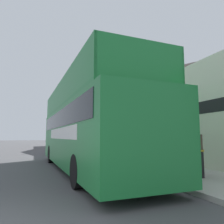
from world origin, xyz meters
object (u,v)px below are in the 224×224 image
(lamp_post_third, at_px, (76,120))
(litter_bin, at_px, (197,162))
(pedestrian_second, at_px, (196,146))
(lamp_post_nearest, at_px, (141,100))
(parked_car_ahead_of_bus, at_px, (69,146))
(lamp_post_second, at_px, (94,115))
(tour_bus, at_px, (85,131))

(lamp_post_third, xyz_separation_m, litter_bin, (0.97, -17.58, -2.71))
(pedestrian_second, relative_size, lamp_post_third, 0.36)
(pedestrian_second, xyz_separation_m, lamp_post_nearest, (-1.17, 2.12, 2.04))
(parked_car_ahead_of_bus, bearing_deg, lamp_post_third, 73.34)
(lamp_post_third, bearing_deg, lamp_post_nearest, -89.34)
(lamp_post_second, height_order, lamp_post_third, lamp_post_third)
(pedestrian_second, distance_m, litter_bin, 0.79)
(parked_car_ahead_of_bus, xyz_separation_m, lamp_post_third, (1.51, 4.95, 2.61))
(lamp_post_third, bearing_deg, lamp_post_second, -89.95)
(tour_bus, relative_size, parked_car_ahead_of_bus, 2.53)
(parked_car_ahead_of_bus, height_order, litter_bin, parked_car_ahead_of_bus)
(parked_car_ahead_of_bus, xyz_separation_m, lamp_post_nearest, (1.68, -10.04, 2.45))
(pedestrian_second, relative_size, lamp_post_nearest, 0.38)
(lamp_post_nearest, bearing_deg, lamp_post_second, 91.28)
(pedestrian_second, distance_m, lamp_post_nearest, 3.16)
(lamp_post_third, bearing_deg, litter_bin, -86.86)
(parked_car_ahead_of_bus, xyz_separation_m, lamp_post_second, (1.51, -2.55, 2.43))
(tour_bus, height_order, lamp_post_second, lamp_post_second)
(parked_car_ahead_of_bus, height_order, lamp_post_third, lamp_post_third)
(pedestrian_second, xyz_separation_m, lamp_post_third, (-1.34, 17.11, 2.20))
(tour_bus, xyz_separation_m, litter_bin, (3.05, -3.84, -1.15))
(parked_car_ahead_of_bus, relative_size, lamp_post_nearest, 1.04)
(pedestrian_second, distance_m, lamp_post_second, 9.91)
(parked_car_ahead_of_bus, bearing_deg, pedestrian_second, -76.54)
(tour_bus, xyz_separation_m, lamp_post_nearest, (2.26, -1.25, 1.40))
(pedestrian_second, relative_size, lamp_post_second, 0.39)
(pedestrian_second, height_order, lamp_post_nearest, lamp_post_nearest)
(pedestrian_second, bearing_deg, litter_bin, -128.34)
(litter_bin, bearing_deg, tour_bus, 128.45)
(lamp_post_third, relative_size, litter_bin, 4.94)
(tour_bus, relative_size, pedestrian_second, 6.86)
(tour_bus, height_order, lamp_post_third, lamp_post_third)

